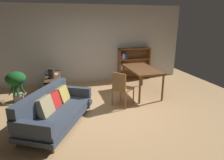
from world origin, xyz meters
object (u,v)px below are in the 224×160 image
at_px(open_laptop, 52,74).
at_px(dining_table, 142,71).
at_px(fabric_couch, 54,109).
at_px(dining_chair_near, 122,87).
at_px(media_console, 54,85).
at_px(potted_floor_plant, 16,81).
at_px(desk_speaker, 51,73).
at_px(bookshelf, 132,64).

bearing_deg(open_laptop, dining_table, -16.70).
relative_size(fabric_couch, dining_chair_near, 2.31).
relative_size(media_console, dining_table, 0.89).
height_order(fabric_couch, dining_table, dining_table).
bearing_deg(fabric_couch, media_console, 90.78).
relative_size(potted_floor_plant, dining_chair_near, 0.92).
bearing_deg(dining_chair_near, potted_floor_plant, 158.69).
height_order(open_laptop, desk_speaker, desk_speaker).
height_order(open_laptop, potted_floor_plant, potted_floor_plant).
bearing_deg(dining_chair_near, open_laptop, 139.65).
height_order(dining_table, dining_chair_near, dining_chair_near).
bearing_deg(media_console, open_laptop, 103.40).
distance_m(media_console, potted_floor_plant, 1.05).
bearing_deg(media_console, bookshelf, 18.08).
bearing_deg(potted_floor_plant, desk_speaker, 2.17).
bearing_deg(dining_table, dining_chair_near, -140.65).
bearing_deg(media_console, fabric_couch, -89.22).
relative_size(open_laptop, desk_speaker, 1.53).
height_order(fabric_couch, bookshelf, bookshelf).
height_order(media_console, dining_chair_near, dining_chair_near).
distance_m(open_laptop, dining_chair_near, 2.32).
height_order(fabric_couch, potted_floor_plant, potted_floor_plant).
height_order(desk_speaker, bookshelf, bookshelf).
xyz_separation_m(media_console, desk_speaker, (-0.03, -0.23, 0.44)).
distance_m(potted_floor_plant, dining_table, 3.58).
bearing_deg(fabric_couch, desk_speaker, 92.01).
bearing_deg(desk_speaker, bookshelf, 21.97).
bearing_deg(dining_table, potted_floor_plant, 174.56).
relative_size(open_laptop, bookshelf, 0.36).
relative_size(open_laptop, dining_chair_near, 0.47).
distance_m(desk_speaker, dining_chair_near, 2.07).
relative_size(fabric_couch, desk_speaker, 7.54).
xyz_separation_m(media_console, dining_chair_near, (1.72, -1.32, 0.23)).
distance_m(dining_chair_near, bookshelf, 2.54).
xyz_separation_m(open_laptop, desk_speaker, (0.01, -0.42, 0.12)).
relative_size(dining_table, bookshelf, 1.22).
bearing_deg(dining_chair_near, dining_table, 39.35).
bearing_deg(open_laptop, dining_chair_near, -40.35).
xyz_separation_m(open_laptop, dining_table, (2.63, -0.79, 0.11)).
bearing_deg(dining_table, media_console, 166.79).
xyz_separation_m(potted_floor_plant, dining_table, (3.56, -0.34, 0.14)).
distance_m(fabric_couch, bookshelf, 3.97).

